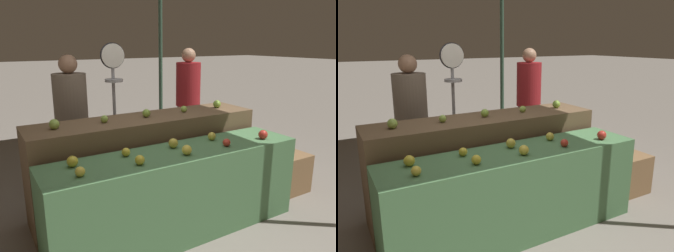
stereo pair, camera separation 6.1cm
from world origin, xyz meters
The scene contains 21 objects.
ground_plane centered at (0.00, 0.00, 0.00)m, with size 60.00×60.00×0.00m, color gray.
display_counter_front centered at (0.00, 0.00, 0.40)m, with size 2.37×0.55×0.79m, color #4C7A4C.
display_counter_back centered at (0.00, 0.60, 0.49)m, with size 2.37×0.55×0.98m, color brown.
apple_front_0 centered at (-0.90, -0.11, 0.83)m, with size 0.07×0.07×0.07m, color yellow.
apple_front_1 centered at (-0.44, -0.12, 0.83)m, with size 0.08×0.08×0.08m, color gold.
apple_front_2 centered at (0.00, -0.11, 0.84)m, with size 0.09×0.09×0.09m, color yellow.
apple_front_3 centered at (0.44, -0.11, 0.83)m, with size 0.07×0.07×0.07m, color red.
apple_front_4 centered at (0.90, -0.12, 0.84)m, with size 0.09×0.09×0.09m, color #B72D23.
apple_front_5 centered at (-0.90, 0.11, 0.84)m, with size 0.09×0.09×0.09m, color gold.
apple_front_6 centered at (-0.45, 0.11, 0.83)m, with size 0.07×0.07×0.07m, color gold.
apple_front_7 centered at (0.00, 0.10, 0.84)m, with size 0.09×0.09×0.09m, color gold.
apple_front_8 centered at (0.45, 0.11, 0.83)m, with size 0.08×0.08×0.08m, color gold.
apple_back_0 centered at (-0.91, 0.59, 1.03)m, with size 0.09×0.09×0.09m, color #8EB247.
apple_back_1 centered at (-0.46, 0.59, 1.02)m, with size 0.07×0.07×0.07m, color #8EB247.
apple_back_2 centered at (-0.01, 0.60, 1.02)m, with size 0.08×0.08×0.08m, color #84AD3D.
apple_back_3 centered at (0.45, 0.60, 1.02)m, with size 0.07×0.07×0.07m, color #8EB247.
apple_back_4 centered at (0.91, 0.61, 1.03)m, with size 0.09×0.09×0.09m, color #7AA338.
produce_scale centered at (-0.12, 1.18, 1.25)m, with size 0.28×0.20×1.71m.
person_vendor_at_scale centered at (-0.54, 1.45, 0.90)m, with size 0.49×0.49×1.58m.
person_customer_left centered at (1.37, 1.88, 0.93)m, with size 0.40×0.40×1.63m.
wooden_crate_side centered at (1.57, 0.13, 0.23)m, with size 0.46×0.46×0.46m, color olive.
Camera 2 is at (-1.42, -2.30, 1.72)m, focal length 35.00 mm.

